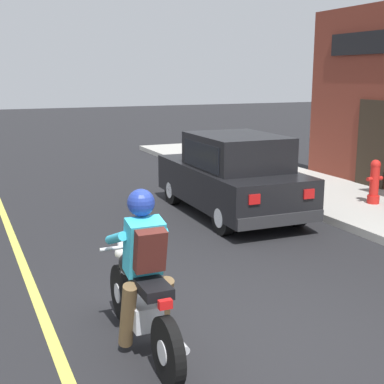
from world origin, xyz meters
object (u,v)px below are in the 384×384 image
fire_hydrant (374,182)px  trash_bin (252,161)px  motorcycle_with_rider (142,284)px  car_hatchback (232,176)px

fire_hydrant → trash_bin: 3.14m
motorcycle_with_rider → car_hatchback: bearing=52.5°
motorcycle_with_rider → fire_hydrant: size_ratio=2.30×
car_hatchback → fire_hydrant: car_hatchback is taller
trash_bin → motorcycle_with_rider: bearing=-127.8°
fire_hydrant → trash_bin: trash_bin is taller
motorcycle_with_rider → car_hatchback: size_ratio=0.53×
motorcycle_with_rider → car_hatchback: motorcycle_with_rider is taller
fire_hydrant → car_hatchback: bearing=163.3°
car_hatchback → trash_bin: (1.68, 2.12, -0.13)m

